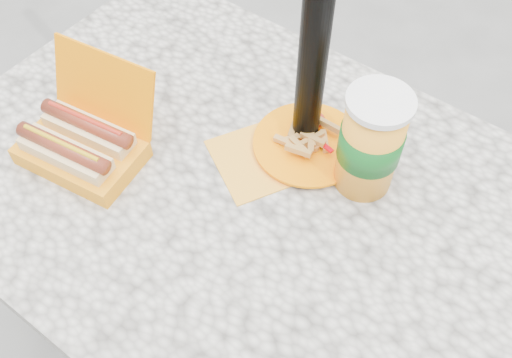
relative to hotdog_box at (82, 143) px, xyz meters
The scene contains 5 objects.
ground 0.85m from the hotdog_box, 22.43° to the left, with size 60.00×60.00×0.00m, color slate.
picnic_table 0.35m from the hotdog_box, 22.43° to the left, with size 1.20×0.80×0.75m.
hotdog_box is the anchor object (origin of this frame).
fries_plate 0.40m from the hotdog_box, 39.59° to the left, with size 0.27×0.29×0.04m.
soda_cup 0.51m from the hotdog_box, 30.43° to the left, with size 0.11×0.11×0.20m.
Camera 1 is at (0.35, -0.47, 1.57)m, focal length 40.00 mm.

